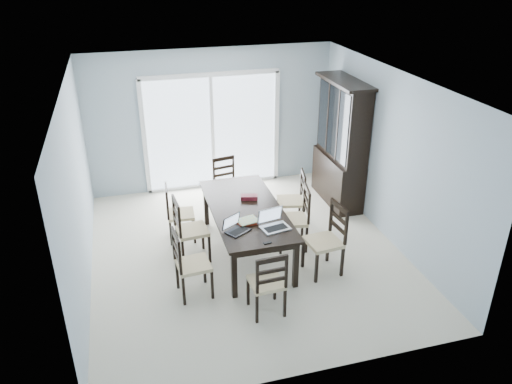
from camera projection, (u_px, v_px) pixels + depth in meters
floor at (246, 252)px, 7.54m from camera, size 5.00×5.00×0.00m
ceiling at (245, 81)px, 6.40m from camera, size 5.00×5.00×0.00m
back_wall at (212, 120)px, 9.13m from camera, size 4.50×0.02×2.60m
wall_left at (77, 192)px, 6.42m from camera, size 0.02×5.00×2.60m
wall_right at (390, 157)px, 7.51m from camera, size 0.02×5.00×2.60m
balcony at (205, 167)px, 10.59m from camera, size 4.50×2.00×0.10m
railing at (196, 126)px, 11.19m from camera, size 4.50×0.06×1.10m
dining_table at (246, 213)px, 7.24m from camera, size 1.00×2.20×0.75m
china_hutch at (341, 145)px, 8.63m from camera, size 0.50×1.38×2.20m
sliding_door at (212, 131)px, 9.20m from camera, size 2.52×0.05×2.18m
chair_left_near at (186, 257)px, 6.35m from camera, size 0.46×0.45×1.11m
chair_left_mid at (185, 223)px, 7.10m from camera, size 0.47×0.46×1.14m
chair_left_far at (175, 207)px, 7.63m from camera, size 0.44×0.43×1.06m
chair_right_near at (331, 232)px, 6.85m from camera, size 0.51×0.49×1.19m
chair_right_mid at (299, 211)px, 7.43m from camera, size 0.51×0.50×1.14m
chair_right_far at (296, 194)px, 8.03m from camera, size 0.50×0.49×1.09m
chair_end_near at (269, 278)px, 5.99m from camera, size 0.42×0.43×1.06m
chair_end_far at (226, 179)px, 8.56m from camera, size 0.47×0.48×1.08m
laptop_dark at (238, 228)px, 6.58m from camera, size 0.37×0.34×0.21m
laptop_silver at (275, 225)px, 6.65m from camera, size 0.41×0.32×0.26m
book_stack at (247, 221)px, 6.80m from camera, size 0.32×0.27×0.05m
cell_phone at (267, 243)px, 6.34m from camera, size 0.11×0.06×0.01m
game_box at (249, 197)px, 7.45m from camera, size 0.27×0.18×0.06m
hot_tub at (188, 150)px, 10.19m from camera, size 1.83×1.68×0.85m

